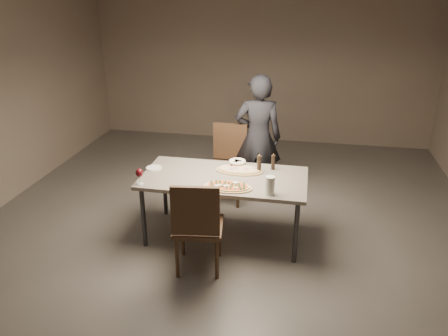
% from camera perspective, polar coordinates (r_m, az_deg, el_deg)
% --- Properties ---
extents(room, '(7.00, 7.00, 7.00)m').
position_cam_1_polar(room, '(4.55, 0.00, 6.40)').
color(room, '#5C564F').
rests_on(room, ground).
extents(dining_table, '(1.80, 0.90, 0.75)m').
position_cam_1_polar(dining_table, '(4.80, 0.00, -1.73)').
color(dining_table, slate).
rests_on(dining_table, ground).
extents(zucchini_pizza, '(0.51, 0.28, 0.05)m').
position_cam_1_polar(zucchini_pizza, '(4.50, 0.51, -2.43)').
color(zucchini_pizza, tan).
rests_on(zucchini_pizza, dining_table).
extents(ham_pizza, '(0.53, 0.30, 0.04)m').
position_cam_1_polar(ham_pizza, '(4.90, 2.01, -0.24)').
color(ham_pizza, tan).
rests_on(ham_pizza, dining_table).
extents(bread_basket, '(0.20, 0.20, 0.07)m').
position_cam_1_polar(bread_basket, '(5.04, 1.75, 0.72)').
color(bread_basket, beige).
rests_on(bread_basket, dining_table).
extents(oil_dish, '(0.13, 0.13, 0.01)m').
position_cam_1_polar(oil_dish, '(4.57, -0.90, -2.17)').
color(oil_dish, white).
rests_on(oil_dish, dining_table).
extents(pepper_mill_left, '(0.05, 0.05, 0.21)m').
position_cam_1_polar(pepper_mill_left, '(4.86, 4.61, 0.55)').
color(pepper_mill_left, black).
rests_on(pepper_mill_left, dining_table).
extents(pepper_mill_right, '(0.05, 0.05, 0.19)m').
position_cam_1_polar(pepper_mill_right, '(4.95, 6.44, 0.77)').
color(pepper_mill_right, black).
rests_on(pepper_mill_right, dining_table).
extents(carafe, '(0.09, 0.09, 0.19)m').
position_cam_1_polar(carafe, '(4.36, 6.04, -2.29)').
color(carafe, silver).
rests_on(carafe, dining_table).
extents(wine_glass, '(0.08, 0.08, 0.17)m').
position_cam_1_polar(wine_glass, '(4.63, -11.00, -0.69)').
color(wine_glass, silver).
rests_on(wine_glass, dining_table).
extents(side_plate, '(0.18, 0.18, 0.01)m').
position_cam_1_polar(side_plate, '(5.04, -9.14, 0.02)').
color(side_plate, white).
rests_on(side_plate, dining_table).
extents(chair_near, '(0.54, 0.54, 1.01)m').
position_cam_1_polar(chair_near, '(4.25, -3.51, -7.16)').
color(chair_near, '#402B1B').
rests_on(chair_near, ground).
extents(chair_far, '(0.49, 0.49, 1.00)m').
position_cam_1_polar(chair_far, '(5.78, 0.54, 1.30)').
color(chair_far, '#402B1B').
rests_on(chair_far, ground).
extents(diner, '(0.65, 0.47, 1.67)m').
position_cam_1_polar(diner, '(5.74, 4.47, 3.96)').
color(diner, black).
rests_on(diner, ground).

